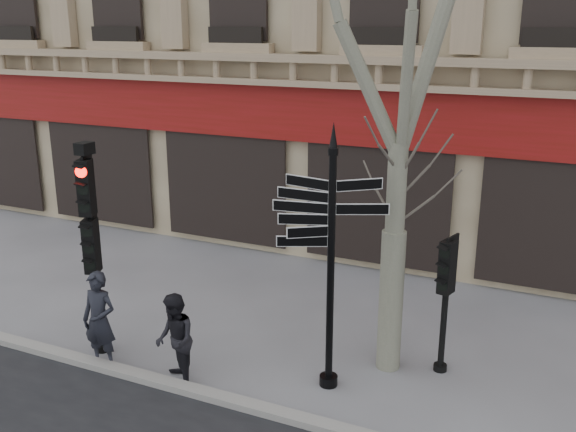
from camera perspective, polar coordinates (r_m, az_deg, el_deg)
name	(u,v)px	position (r m, az deg, el deg)	size (l,w,h in m)	color
ground	(287,366)	(11.21, -0.06, -13.20)	(80.00, 80.00, 0.00)	slate
kerb	(249,406)	(10.11, -3.53, -16.48)	(80.00, 0.25, 0.12)	gray
fingerpost	(332,216)	(9.55, 3.92, 0.04)	(2.17, 2.17, 4.26)	black
traffic_signal_main	(91,224)	(11.25, -17.08, -0.67)	(0.49, 0.43, 3.75)	black
traffic_signal_secondary	(447,281)	(10.68, 13.93, -5.65)	(0.45, 0.37, 2.31)	black
pedestrian_a	(100,320)	(11.27, -16.41, -8.89)	(0.62, 0.41, 1.70)	black
pedestrian_b	(175,340)	(10.53, -10.02, -10.82)	(0.75, 0.58, 1.54)	black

